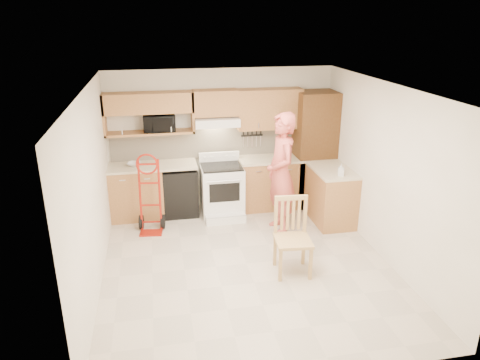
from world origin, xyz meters
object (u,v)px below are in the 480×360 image
object	(u,v)px
range	(222,187)
person	(281,174)
microwave	(159,123)
dining_chair	(293,238)
hand_truck	(149,197)

from	to	relation	value
range	person	bearing A→B (deg)	-42.66
person	range	bearing A→B (deg)	-134.61
microwave	person	xyz separation A→B (m)	(1.84, -1.13, -0.65)
dining_chair	microwave	bearing A→B (deg)	129.52
microwave	hand_truck	xyz separation A→B (m)	(-0.24, -0.78, -1.04)
person	hand_truck	world-z (taller)	person
microwave	hand_truck	bearing A→B (deg)	-107.57
dining_chair	hand_truck	bearing A→B (deg)	144.16
person	dining_chair	world-z (taller)	person
range	hand_truck	bearing A→B (deg)	-161.70
range	microwave	bearing A→B (deg)	160.26
person	dining_chair	xyz separation A→B (m)	(-0.18, -1.29, -0.46)
hand_truck	range	bearing A→B (deg)	25.21
person	hand_truck	distance (m)	2.14
range	hand_truck	world-z (taller)	hand_truck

